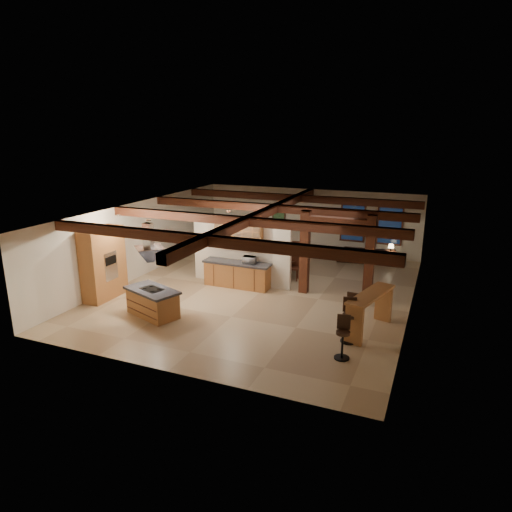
# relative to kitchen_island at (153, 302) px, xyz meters

# --- Properties ---
(ground) EXTENTS (12.00, 12.00, 0.00)m
(ground) POSITION_rel_kitchen_island_xyz_m (2.27, 3.29, -0.44)
(ground) COLOR tan
(ground) RESTS_ON ground
(room_walls) EXTENTS (12.00, 12.00, 12.00)m
(room_walls) POSITION_rel_kitchen_island_xyz_m (2.27, 3.29, 1.34)
(room_walls) COLOR silver
(room_walls) RESTS_ON ground
(ceiling_beams) EXTENTS (10.00, 12.00, 0.28)m
(ceiling_beams) POSITION_rel_kitchen_island_xyz_m (2.27, 3.29, 2.32)
(ceiling_beams) COLOR #37120D
(ceiling_beams) RESTS_ON room_walls
(timber_posts) EXTENTS (2.50, 0.30, 2.90)m
(timber_posts) POSITION_rel_kitchen_island_xyz_m (4.77, 3.79, 1.33)
(timber_posts) COLOR #37120D
(timber_posts) RESTS_ON ground
(partition_wall) EXTENTS (3.80, 0.18, 2.20)m
(partition_wall) POSITION_rel_kitchen_island_xyz_m (1.27, 3.79, 0.66)
(partition_wall) COLOR silver
(partition_wall) RESTS_ON ground
(pantry_cabinet) EXTENTS (0.67, 1.60, 2.40)m
(pantry_cabinet) POSITION_rel_kitchen_island_xyz_m (-2.39, 0.69, 0.76)
(pantry_cabinet) COLOR #A16034
(pantry_cabinet) RESTS_ON ground
(back_counter) EXTENTS (2.50, 0.66, 0.94)m
(back_counter) POSITION_rel_kitchen_island_xyz_m (1.27, 3.40, 0.04)
(back_counter) COLOR #A16034
(back_counter) RESTS_ON ground
(upper_display_cabinet) EXTENTS (1.80, 0.36, 0.95)m
(upper_display_cabinet) POSITION_rel_kitchen_island_xyz_m (1.27, 3.60, 1.41)
(upper_display_cabinet) COLOR #A16034
(upper_display_cabinet) RESTS_ON partition_wall
(range_hood) EXTENTS (1.10, 1.10, 1.40)m
(range_hood) POSITION_rel_kitchen_island_xyz_m (0.00, 0.00, 1.35)
(range_hood) COLOR silver
(range_hood) RESTS_ON room_walls
(back_windows) EXTENTS (2.70, 0.07, 1.70)m
(back_windows) POSITION_rel_kitchen_island_xyz_m (5.07, 9.23, 1.06)
(back_windows) COLOR #37120D
(back_windows) RESTS_ON room_walls
(framed_art) EXTENTS (0.65, 0.05, 0.85)m
(framed_art) POSITION_rel_kitchen_island_xyz_m (0.77, 9.23, 1.26)
(framed_art) COLOR #37120D
(framed_art) RESTS_ON room_walls
(recessed_cans) EXTENTS (3.16, 2.46, 0.03)m
(recessed_cans) POSITION_rel_kitchen_island_xyz_m (-0.26, 1.36, 2.43)
(recessed_cans) COLOR silver
(recessed_cans) RESTS_ON room_walls
(kitchen_island) EXTENTS (1.96, 1.47, 0.87)m
(kitchen_island) POSITION_rel_kitchen_island_xyz_m (0.00, 0.00, 0.00)
(kitchen_island) COLOR #A16034
(kitchen_island) RESTS_ON ground
(dining_table) EXTENTS (2.20, 1.76, 0.68)m
(dining_table) POSITION_rel_kitchen_island_xyz_m (2.07, 5.50, -0.10)
(dining_table) COLOR #3D1D0F
(dining_table) RESTS_ON ground
(sofa) EXTENTS (2.38, 1.20, 0.66)m
(sofa) POSITION_rel_kitchen_island_xyz_m (4.97, 8.45, -0.11)
(sofa) COLOR black
(sofa) RESTS_ON ground
(microwave) EXTENTS (0.48, 0.34, 0.25)m
(microwave) POSITION_rel_kitchen_island_xyz_m (1.76, 3.40, 0.63)
(microwave) COLOR #BCBCC1
(microwave) RESTS_ON back_counter
(bar_counter) EXTENTS (1.10, 2.26, 1.15)m
(bar_counter) POSITION_rel_kitchen_island_xyz_m (6.32, 1.36, 0.34)
(bar_counter) COLOR #A16034
(bar_counter) RESTS_ON ground
(side_table) EXTENTS (0.53, 0.53, 0.53)m
(side_table) POSITION_rel_kitchen_island_xyz_m (6.05, 8.68, -0.17)
(side_table) COLOR #37120D
(side_table) RESTS_ON ground
(table_lamp) EXTENTS (0.25, 0.25, 0.29)m
(table_lamp) POSITION_rel_kitchen_island_xyz_m (6.05, 8.68, 0.30)
(table_lamp) COLOR black
(table_lamp) RESTS_ON side_table
(bar_stool_a) EXTENTS (0.39, 0.40, 1.11)m
(bar_stool_a) POSITION_rel_kitchen_island_xyz_m (5.95, -0.45, 0.13)
(bar_stool_a) COLOR black
(bar_stool_a) RESTS_ON ground
(bar_stool_b) EXTENTS (0.44, 0.45, 1.22)m
(bar_stool_b) POSITION_rel_kitchen_island_xyz_m (5.91, 0.53, 0.18)
(bar_stool_b) COLOR black
(bar_stool_b) RESTS_ON ground
(bar_stool_c) EXTENTS (0.39, 0.40, 1.13)m
(bar_stool_c) POSITION_rel_kitchen_island_xyz_m (5.83, 1.16, 0.14)
(bar_stool_c) COLOR black
(bar_stool_c) RESTS_ON ground
(dining_chairs) EXTENTS (2.15, 2.15, 1.21)m
(dining_chairs) POSITION_rel_kitchen_island_xyz_m (2.07, 5.50, 0.18)
(dining_chairs) COLOR #37120D
(dining_chairs) RESTS_ON ground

